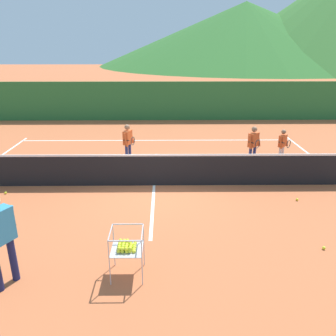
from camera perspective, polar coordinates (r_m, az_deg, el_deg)
name	(u,v)px	position (r m, az deg, el deg)	size (l,w,h in m)	color
ground_plane	(154,185)	(10.19, -2.33, -2.92)	(120.00, 120.00, 0.00)	#BC6038
line_baseline_far	(157,140)	(14.90, -1.82, 4.66)	(11.69, 0.08, 0.01)	white
line_service_center	(154,185)	(10.19, -2.33, -2.90)	(0.08, 6.07, 0.01)	white
tennis_net	(154,170)	(10.01, -2.37, -0.29)	(11.45, 0.08, 1.05)	#333338
student_0	(128,140)	(11.95, -6.71, 4.67)	(0.42, 0.72, 1.37)	navy
student_1	(253,142)	(11.93, 14.11, 4.17)	(0.52, 0.70, 1.37)	navy
student_2	(283,143)	(12.54, 18.64, 3.99)	(0.44, 0.66, 1.20)	silver
ball_cart	(126,247)	(6.26, -7.02, -12.94)	(0.58, 0.58, 0.90)	#B7B7BC
tennis_ball_5	(324,248)	(7.89, 24.62, -12.05)	(0.07, 0.07, 0.07)	yellow
tennis_ball_6	(6,193)	(10.64, -25.53, -3.76)	(0.07, 0.07, 0.07)	yellow
tennis_ball_7	(297,199)	(9.85, 20.78, -4.94)	(0.07, 0.07, 0.07)	yellow
windscreen_fence	(158,101)	(18.73, -1.63, 11.12)	(25.72, 0.08, 2.07)	#286B33
hill_0	(244,34)	(68.79, 12.66, 21.04)	(53.27, 53.27, 10.96)	#2D6628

